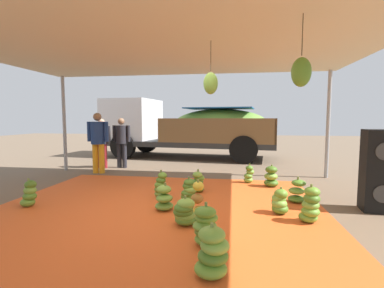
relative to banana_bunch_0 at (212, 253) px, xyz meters
name	(u,v)px	position (x,y,z in m)	size (l,w,h in m)	color
ground_plane	(186,176)	(-1.11, 4.92, -0.25)	(40.00, 40.00, 0.00)	brown
tarp_orange	(157,210)	(-1.11, 1.92, -0.24)	(5.82, 5.33, 0.01)	#E05B23
tent_canopy	(154,41)	(-1.09, 1.83, 2.59)	(8.00, 7.00, 2.92)	#9EA0A5
banana_bunch_0	(212,253)	(0.00, 0.00, 0.00)	(0.46, 0.45, 0.55)	#60932D
banana_bunch_1	(198,200)	(-0.36, 1.75, 0.02)	(0.34, 0.31, 0.60)	gold
banana_bunch_2	(185,212)	(-0.51, 1.31, -0.05)	(0.45, 0.43, 0.44)	#518428
banana_bunch_3	(271,177)	(1.08, 3.94, -0.02)	(0.44, 0.44, 0.52)	#477523
banana_bunch_4	(249,175)	(0.59, 4.27, -0.04)	(0.30, 0.29, 0.48)	#75A83D
banana_bunch_5	(189,190)	(-0.64, 2.55, -0.04)	(0.42, 0.39, 0.46)	#518428
banana_bunch_6	(206,227)	(-0.13, 0.70, -0.01)	(0.49, 0.48, 0.54)	#60932D
banana_bunch_7	(198,182)	(-0.54, 3.20, -0.03)	(0.36, 0.38, 0.50)	#60932D
banana_bunch_8	(164,199)	(-0.98, 1.92, -0.04)	(0.44, 0.44, 0.48)	#6B9E38
banana_bunch_9	(297,192)	(1.41, 2.75, -0.04)	(0.42, 0.41, 0.48)	#477523
banana_bunch_10	(160,186)	(-1.24, 2.68, 0.00)	(0.34, 0.33, 0.56)	#6B9E38
banana_bunch_11	(280,202)	(0.97, 2.03, -0.04)	(0.38, 0.40, 0.45)	#518428
banana_bunch_12	(310,206)	(1.37, 1.68, 0.02)	(0.39, 0.40, 0.59)	#60932D
banana_bunch_13	(29,194)	(-3.44, 1.79, -0.02)	(0.32, 0.34, 0.51)	#60932D
cargo_truck_main	(184,127)	(-1.82, 8.72, 1.01)	(7.20, 3.24, 2.40)	#2D2D2D
worker_0	(122,139)	(-3.37, 5.91, 0.69)	(0.59, 0.36, 1.61)	#26262D
worker_1	(98,138)	(-3.69, 4.93, 0.78)	(0.64, 0.39, 1.76)	orange
worker_2	(102,139)	(-3.98, 5.77, 0.68)	(0.58, 0.35, 1.58)	maroon
speaker_stack	(377,171)	(2.64, 2.44, 0.46)	(0.51, 0.51, 1.41)	black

